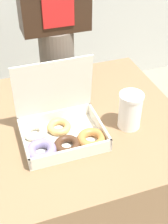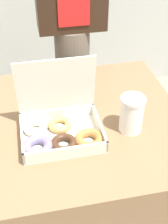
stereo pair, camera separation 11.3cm
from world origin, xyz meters
name	(u,v)px [view 2 (the right image)]	position (x,y,z in m)	size (l,w,h in m)	color
table	(72,180)	(0.00, 0.00, 0.37)	(0.92, 0.81, 0.74)	brown
donut_box	(59,129)	(-0.05, -0.09, 0.78)	(0.32, 0.24, 0.28)	silver
coffee_cup	(132,114)	(0.22, -0.10, 0.81)	(0.09, 0.09, 0.15)	white
person_customer	(71,12)	(0.12, 0.59, 0.96)	(0.35, 0.22, 1.66)	#665B51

